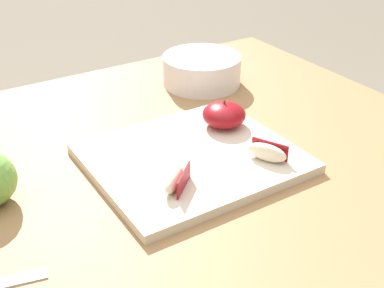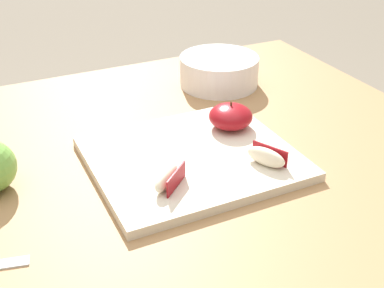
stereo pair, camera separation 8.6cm
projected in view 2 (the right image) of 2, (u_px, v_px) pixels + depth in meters
The scene contains 6 objects.
dining_table at pixel (148, 216), 0.93m from camera, with size 1.18×0.93×0.76m.
cutting_board at pixel (192, 158), 0.88m from camera, with size 0.34×0.30×0.02m.
apple_half_skin_up at pixel (231, 116), 0.95m from camera, with size 0.08×0.08×0.05m.
apple_wedge_front at pixel (266, 157), 0.84m from camera, with size 0.05×0.07×0.03m.
apple_wedge_middle at pixel (169, 177), 0.79m from camera, with size 0.07×0.06×0.03m.
ceramic_fruit_bowl at pixel (219, 70), 1.16m from camera, with size 0.18×0.18×0.07m.
Camera 2 is at (-0.25, -0.70, 1.23)m, focal length 47.68 mm.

